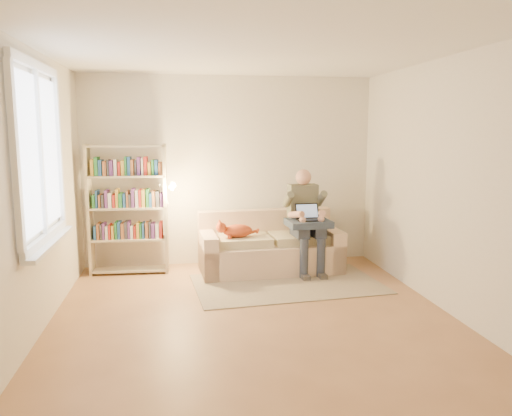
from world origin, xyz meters
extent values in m
plane|color=#966844|center=(0.00, 0.00, 0.00)|extent=(4.50, 4.50, 0.00)
cube|color=white|center=(0.00, 0.00, 2.60)|extent=(4.00, 4.50, 0.02)
cube|color=silver|center=(-2.00, 0.00, 1.30)|extent=(0.02, 4.50, 2.60)
cube|color=silver|center=(2.00, 0.00, 1.30)|extent=(0.02, 4.50, 2.60)
cube|color=silver|center=(0.00, 2.25, 1.30)|extent=(4.00, 0.02, 2.60)
cube|color=silver|center=(0.00, -2.25, 1.30)|extent=(4.00, 0.02, 2.60)
plane|color=white|center=(-1.97, 0.20, 1.65)|extent=(0.00, 1.50, 1.50)
cube|color=white|center=(-1.96, 0.20, 2.44)|extent=(0.05, 1.50, 0.08)
cube|color=white|center=(-1.96, 0.20, 0.86)|extent=(0.05, 1.50, 0.08)
cube|color=white|center=(-1.96, 0.20, 1.65)|extent=(0.04, 0.05, 1.50)
cube|color=white|center=(-1.92, 0.20, 0.81)|extent=(0.12, 1.52, 0.04)
cube|color=beige|center=(0.48, 1.70, 0.19)|extent=(1.88, 0.92, 0.39)
cube|color=beige|center=(0.46, 2.02, 0.58)|extent=(1.85, 0.28, 0.40)
cube|color=beige|center=(-0.35, 1.66, 0.28)|extent=(0.23, 0.84, 0.55)
cube|color=beige|center=(1.30, 1.74, 0.28)|extent=(0.23, 0.84, 0.55)
cube|color=beige|center=(0.06, 1.63, 0.44)|extent=(0.81, 0.59, 0.11)
cube|color=beige|center=(0.89, 1.67, 0.44)|extent=(0.81, 0.59, 0.11)
cube|color=#686A55|center=(0.92, 1.75, 0.89)|extent=(0.39, 0.23, 0.52)
sphere|color=tan|center=(0.92, 1.73, 1.25)|extent=(0.21, 0.21, 0.21)
cube|color=#303644|center=(0.82, 1.50, 0.58)|extent=(0.17, 0.43, 0.16)
cube|color=#303644|center=(1.05, 1.51, 0.58)|extent=(0.17, 0.43, 0.16)
cylinder|color=#303644|center=(0.83, 1.29, 0.26)|extent=(0.11, 0.11, 0.52)
cylinder|color=#303644|center=(1.06, 1.30, 0.26)|extent=(0.11, 0.11, 0.52)
ellipsoid|color=orange|center=(0.07, 1.61, 0.58)|extent=(0.39, 0.22, 0.17)
sphere|color=orange|center=(-0.15, 1.56, 0.64)|extent=(0.13, 0.13, 0.13)
cylinder|color=orange|center=(0.26, 1.66, 0.55)|extent=(0.19, 0.05, 0.05)
cube|color=#2D3A4F|center=(0.91, 1.49, 0.68)|extent=(0.57, 0.47, 0.08)
cube|color=black|center=(0.91, 1.45, 0.73)|extent=(0.31, 0.23, 0.02)
cube|color=black|center=(0.91, 1.56, 0.83)|extent=(0.31, 0.11, 0.19)
plane|color=#8CA5CC|center=(0.91, 1.56, 0.83)|extent=(0.28, 0.13, 0.25)
cube|color=#BCAF8E|center=(-1.85, 1.92, 0.84)|extent=(0.05, 0.26, 1.69)
cube|color=#BCAF8E|center=(-0.88, 1.88, 0.84)|extent=(0.05, 0.26, 1.69)
cube|color=#BCAF8E|center=(-1.36, 1.90, 0.05)|extent=(1.01, 0.30, 0.03)
cube|color=#BCAF8E|center=(-1.36, 1.90, 0.46)|extent=(1.01, 0.30, 0.03)
cube|color=#BCAF8E|center=(-1.36, 1.90, 0.87)|extent=(1.01, 0.30, 0.03)
cube|color=#BCAF8E|center=(-1.36, 1.90, 1.28)|extent=(1.01, 0.30, 0.03)
cube|color=#BCAF8E|center=(-1.36, 1.90, 1.66)|extent=(1.01, 0.30, 0.03)
cube|color=#333338|center=(-1.36, 1.90, 0.57)|extent=(0.87, 0.24, 0.20)
cube|color=#66337F|center=(-1.36, 1.90, 0.98)|extent=(0.87, 0.24, 0.20)
cube|color=silver|center=(-1.36, 1.90, 1.39)|extent=(0.87, 0.24, 0.20)
cylinder|color=silver|center=(-0.95, 1.88, 0.90)|extent=(0.09, 0.09, 0.04)
cone|color=silver|center=(-0.81, 1.77, 1.16)|extent=(0.11, 0.14, 0.14)
cube|color=gray|center=(0.57, 1.08, 0.01)|extent=(2.34, 1.51, 0.01)
camera|label=1|loc=(-0.72, -4.66, 1.86)|focal=35.00mm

